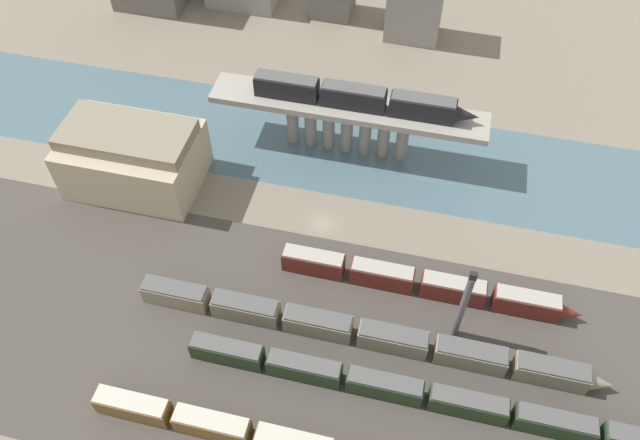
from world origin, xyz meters
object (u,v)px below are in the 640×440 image
warehouse_building (133,156)px  train_yard_outer (424,284)px  train_yard_far (364,333)px  train_yard_mid (434,397)px  train_on_bridge (361,98)px  signal_tower (463,306)px

warehouse_building → train_yard_outer: bearing=-12.9°
train_yard_far → train_yard_outer: 12.82m
train_yard_mid → train_yard_far: train_yard_far is taller
train_yard_far → train_yard_mid: bearing=-33.5°
train_yard_far → train_yard_outer: (7.45, 10.44, 0.12)m
train_on_bridge → warehouse_building: 40.66m
train_on_bridge → warehouse_building: (-36.70, -16.12, -6.86)m
warehouse_building → signal_tower: bearing=-17.5°
signal_tower → train_on_bridge: bearing=121.7°
train_on_bridge → train_yard_mid: bearing=-67.1°
train_on_bridge → train_yard_far: (8.33, -38.60, -10.64)m
train_on_bridge → train_yard_mid: size_ratio=0.55×
train_yard_far → warehouse_building: 50.47m
train_yard_mid → train_yard_outer: (-3.67, 17.81, 0.13)m
train_on_bridge → train_yard_mid: 51.04m
train_yard_far → signal_tower: (12.96, 4.16, 5.80)m
train_yard_mid → train_yard_outer: train_yard_outer is taller
warehouse_building → train_on_bridge: bearing=23.7°
train_yard_outer → signal_tower: (5.52, -6.28, 5.68)m
signal_tower → warehouse_building: bearing=162.5°
train_yard_far → train_on_bridge: bearing=102.2°
train_yard_outer → warehouse_building: 53.96m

